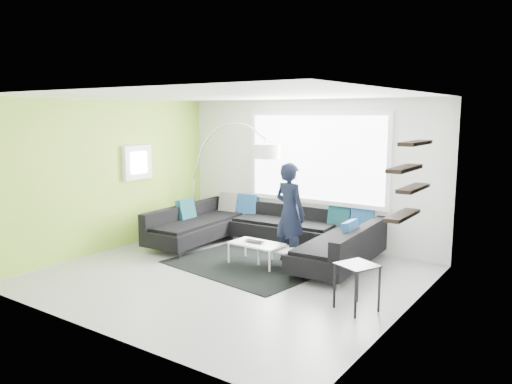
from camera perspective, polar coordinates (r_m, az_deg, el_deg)
ground at (r=7.98m, az=-3.05°, el=-9.55°), size 5.50×5.50×0.00m
room_shell at (r=7.74m, az=-2.01°, el=3.60°), size 5.54×5.04×2.82m
sectional_sofa at (r=9.12m, az=0.98°, el=-4.74°), size 4.03×2.62×0.84m
rug at (r=8.49m, az=-1.12°, el=-8.34°), size 2.71×2.14×0.01m
coffee_table at (r=8.44m, az=1.53°, el=-7.18°), size 1.16×0.70×0.37m
arc_lamp at (r=10.48m, az=-7.13°, el=1.50°), size 2.32×1.13×2.37m
side_table at (r=6.70m, az=11.43°, el=-10.61°), size 0.59×0.59×0.62m
person at (r=8.51m, az=3.89°, el=-2.40°), size 0.81×0.69×1.72m
laptop at (r=8.44m, az=-0.38°, el=-5.76°), size 0.37×0.25×0.03m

